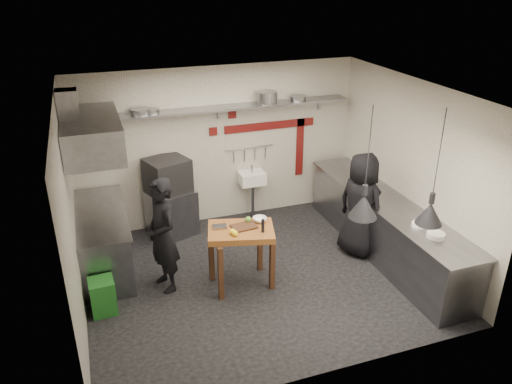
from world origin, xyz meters
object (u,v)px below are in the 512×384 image
object	(u,v)px
oven_stand	(172,212)
combi_oven	(167,176)
chef_left	(163,236)
chef_right	(361,205)
green_bin	(103,296)
prep_table	(241,257)

from	to	relation	value
oven_stand	combi_oven	xyz separation A→B (m)	(-0.02, 0.01, 0.69)
chef_left	chef_right	distance (m)	3.11
green_bin	prep_table	distance (m)	1.97
oven_stand	chef_right	distance (m)	3.21
combi_oven	chef_right	distance (m)	3.21
oven_stand	chef_left	xyz separation A→B (m)	(-0.38, -1.57, 0.45)
combi_oven	chef_left	world-z (taller)	chef_left
chef_right	oven_stand	bearing A→B (deg)	37.50
chef_left	green_bin	bearing A→B (deg)	-87.67
green_bin	chef_left	world-z (taller)	chef_left
chef_left	chef_right	bearing A→B (deg)	72.49
green_bin	chef_right	xyz separation A→B (m)	(4.01, 0.24, 0.61)
prep_table	chef_left	size ratio (longest dim) A/B	0.54
green_bin	chef_left	distance (m)	1.12
combi_oven	chef_left	size ratio (longest dim) A/B	0.38
combi_oven	prep_table	xyz separation A→B (m)	(0.69, -1.87, -0.63)
oven_stand	chef_left	distance (m)	1.68
chef_right	prep_table	bearing A→B (deg)	74.82
combi_oven	prep_table	bearing A→B (deg)	-89.06
prep_table	chef_right	world-z (taller)	chef_right
prep_table	green_bin	bearing A→B (deg)	-164.71
prep_table	chef_right	xyz separation A→B (m)	(2.06, 0.23, 0.40)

